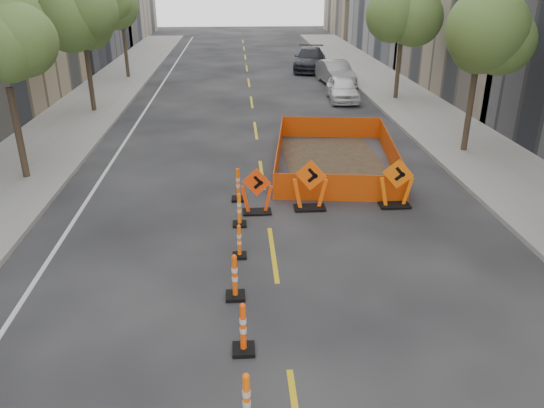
{
  "coord_description": "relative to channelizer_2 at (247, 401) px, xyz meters",
  "views": [
    {
      "loc": [
        -0.85,
        -8.26,
        6.77
      ],
      "look_at": [
        0.02,
        4.74,
        1.1
      ],
      "focal_mm": 35.0,
      "sensor_mm": 36.0,
      "label": 1
    }
  ],
  "objects": [
    {
      "name": "channelizer_5",
      "position": [
        -0.06,
        5.67,
        -0.09
      ],
      "size": [
        0.37,
        0.37,
        0.93
      ],
      "primitive_type": null,
      "color": "#F9580A",
      "rests_on": "ground"
    },
    {
      "name": "tree_r_c",
      "position": [
        9.22,
        23.8,
        3.97
      ],
      "size": [
        2.8,
        2.8,
        5.95
      ],
      "color": "#382B1E",
      "rests_on": "ground"
    },
    {
      "name": "ground_plane",
      "position": [
        0.82,
        1.8,
        -0.55
      ],
      "size": [
        140.0,
        140.0,
        0.0
      ],
      "primitive_type": "plane",
      "color": "black"
    },
    {
      "name": "channelizer_6",
      "position": [
        -0.04,
        7.57,
        -0.04
      ],
      "size": [
        0.4,
        0.4,
        1.02
      ],
      "primitive_type": null,
      "color": "#FF660A",
      "rests_on": "ground"
    },
    {
      "name": "channelizer_7",
      "position": [
        -0.06,
        9.46,
        0.0
      ],
      "size": [
        0.44,
        0.44,
        1.11
      ],
      "primitive_type": null,
      "color": "#F35A0A",
      "rests_on": "ground"
    },
    {
      "name": "channelizer_2",
      "position": [
        0.0,
        0.0,
        0.0
      ],
      "size": [
        0.43,
        0.43,
        1.1
      ],
      "primitive_type": null,
      "color": "#FE630A",
      "rests_on": "ground"
    },
    {
      "name": "channelizer_4",
      "position": [
        -0.18,
        3.78,
        0.01
      ],
      "size": [
        0.44,
        0.44,
        1.11
      ],
      "primitive_type": null,
      "color": "#EF510A",
      "rests_on": "ground"
    },
    {
      "name": "chevron_sign_left",
      "position": [
        0.5,
        8.41,
        0.18
      ],
      "size": [
        1.09,
        0.8,
        1.47
      ],
      "primitive_type": null,
      "rotation": [
        0.0,
        0.0,
        -0.23
      ],
      "color": "#F53E0A",
      "rests_on": "ground"
    },
    {
      "name": "tree_l_c",
      "position": [
        -7.58,
        21.8,
        3.97
      ],
      "size": [
        2.8,
        2.8,
        5.95
      ],
      "color": "#382B1E",
      "rests_on": "ground"
    },
    {
      "name": "parked_car_mid",
      "position": [
        6.55,
        28.81,
        0.21
      ],
      "size": [
        2.13,
        4.76,
        1.52
      ],
      "primitive_type": "imported",
      "rotation": [
        0.0,
        0.0,
        0.12
      ],
      "color": "gray",
      "rests_on": "ground"
    },
    {
      "name": "sidewalk_right",
      "position": [
        9.82,
        13.8,
        -0.48
      ],
      "size": [
        4.0,
        90.0,
        0.15
      ],
      "primitive_type": "cube",
      "color": "gray",
      "rests_on": "ground"
    },
    {
      "name": "safety_fence",
      "position": [
        3.69,
        12.8,
        -0.09
      ],
      "size": [
        5.21,
        7.85,
        0.92
      ],
      "primitive_type": null,
      "rotation": [
        0.0,
        0.0,
        -0.13
      ],
      "color": "#FF4B0D",
      "rests_on": "ground"
    },
    {
      "name": "chevron_sign_right",
      "position": [
        4.87,
        8.6,
        0.25
      ],
      "size": [
        1.23,
        1.01,
        1.6
      ],
      "primitive_type": null,
      "rotation": [
        0.0,
        0.0,
        -0.41
      ],
      "color": "orange",
      "rests_on": "ground"
    },
    {
      "name": "chevron_sign_center",
      "position": [
        2.16,
        8.59,
        0.27
      ],
      "size": [
        1.25,
        1.0,
        1.63
      ],
      "primitive_type": null,
      "rotation": [
        0.0,
        0.0,
        -0.36
      ],
      "color": "#FF550A",
      "rests_on": "ground"
    },
    {
      "name": "tree_l_d",
      "position": [
        -7.58,
        31.8,
        3.97
      ],
      "size": [
        2.8,
        2.8,
        5.95
      ],
      "color": "#382B1E",
      "rests_on": "ground"
    },
    {
      "name": "parked_car_far",
      "position": [
        5.6,
        34.54,
        0.27
      ],
      "size": [
        3.2,
        5.96,
        1.64
      ],
      "primitive_type": "imported",
      "rotation": [
        0.0,
        0.0,
        -0.17
      ],
      "color": "black",
      "rests_on": "ground"
    },
    {
      "name": "sidewalk_left",
      "position": [
        -8.18,
        13.8,
        -0.48
      ],
      "size": [
        4.0,
        90.0,
        0.15
      ],
      "primitive_type": "cube",
      "color": "gray",
      "rests_on": "ground"
    },
    {
      "name": "parked_car_near",
      "position": [
        6.1,
        23.89,
        0.14
      ],
      "size": [
        1.83,
        4.11,
        1.37
      ],
      "primitive_type": "imported",
      "rotation": [
        0.0,
        0.0,
        -0.05
      ],
      "color": "white",
      "rests_on": "ground"
    },
    {
      "name": "tree_r_b",
      "position": [
        9.22,
        13.8,
        3.97
      ],
      "size": [
        2.8,
        2.8,
        5.95
      ],
      "color": "#382B1E",
      "rests_on": "ground"
    },
    {
      "name": "tree_l_b",
      "position": [
        -7.58,
        11.8,
        3.97
      ],
      "size": [
        2.8,
        2.8,
        5.95
      ],
      "color": "#382B1E",
      "rests_on": "ground"
    },
    {
      "name": "channelizer_3",
      "position": [
        -0.02,
        1.89,
        0.0
      ],
      "size": [
        0.44,
        0.44,
        1.11
      ],
      "primitive_type": null,
      "color": "#FF480A",
      "rests_on": "ground"
    }
  ]
}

